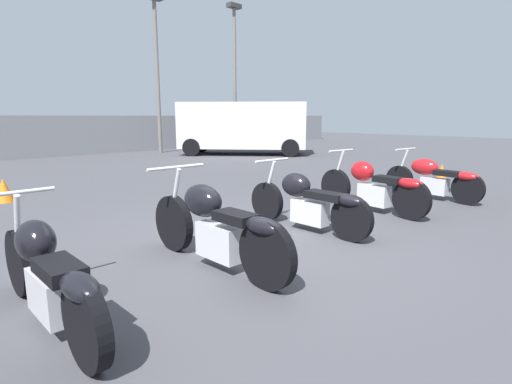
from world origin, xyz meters
TOP-DOWN VIEW (x-y plane):
  - ground_plane at (0.00, 0.00)m, footprint 60.00×60.00m
  - light_pole_left at (10.12, 11.47)m, footprint 0.70×0.35m
  - light_pole_right at (6.12, 11.98)m, footprint 0.70×0.35m
  - motorcycle_slot_1 at (-2.59, -0.32)m, footprint 0.62×2.11m
  - motorcycle_slot_2 at (-0.93, -0.26)m, footprint 0.74×2.22m
  - motorcycle_slot_3 at (0.89, -0.09)m, footprint 0.68×2.10m
  - motorcycle_slot_4 at (2.57, -0.17)m, footprint 0.63×2.15m
  - motorcycle_slot_5 at (4.33, -0.50)m, footprint 0.69×1.96m
  - parked_van at (8.14, 8.83)m, footprint 4.84×5.25m
  - traffic_cone_near at (-1.59, 5.12)m, footprint 0.35×0.35m
  - traffic_cone_far at (6.12, -0.01)m, footprint 0.34×0.34m

SIDE VIEW (x-z plane):
  - ground_plane at x=0.00m, z-range 0.00..0.00m
  - traffic_cone_near at x=-1.59m, z-range 0.00..0.45m
  - traffic_cone_far at x=6.12m, z-range 0.00..0.49m
  - motorcycle_slot_1 at x=-2.59m, z-range -0.08..0.89m
  - motorcycle_slot_5 at x=4.33m, z-range -0.07..0.88m
  - motorcycle_slot_3 at x=0.89m, z-range -0.07..0.89m
  - motorcycle_slot_4 at x=2.57m, z-range -0.08..0.92m
  - motorcycle_slot_2 at x=-0.93m, z-range -0.06..0.97m
  - parked_van at x=8.14m, z-range 0.12..2.26m
  - light_pole_right at x=6.12m, z-range 0.66..7.17m
  - light_pole_left at x=10.12m, z-range 0.66..7.47m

